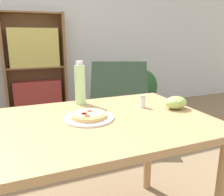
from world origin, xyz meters
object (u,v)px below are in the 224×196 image
Objects in this scene: salt_shaker at (143,101)px; grape_bunch at (176,103)px; potted_plant_floor at (143,90)px; drink_bottle at (80,84)px; lounge_chair_far at (120,114)px; pizza_on_plate at (89,116)px; bookshelf at (36,72)px.

grape_bunch is at bearing -30.43° from salt_shaker.
grape_bunch is 1.74× the size of salt_shaker.
grape_bunch is 2.42m from potted_plant_floor.
potted_plant_floor is (1.19, 2.05, -0.46)m from salt_shaker.
lounge_chair_far is at bearing 54.15° from drink_bottle.
potted_plant_floor is (1.55, 2.13, -0.43)m from pizza_on_plate.
bookshelf is (-0.59, 2.45, -0.12)m from grape_bunch.
bookshelf is at bearing 92.52° from drink_bottle.
bookshelf is at bearing 91.37° from pizza_on_plate.
salt_shaker is at bearing -34.14° from drink_bottle.
drink_bottle is (-0.50, 0.32, 0.09)m from grape_bunch.
drink_bottle reaches higher than salt_shaker.
grape_bunch is 2.53m from bookshelf.
potted_plant_floor is (1.51, 1.83, -0.55)m from drink_bottle.
grape_bunch is 0.09× the size of bookshelf.
pizza_on_plate is 0.96× the size of drink_bottle.
drink_bottle is 2.44m from potted_plant_floor.
drink_bottle is (0.04, 0.30, 0.11)m from pizza_on_plate.
lounge_chair_far is (0.24, 1.34, -0.52)m from grape_bunch.
lounge_chair_far reaches higher than potted_plant_floor.
salt_shaker is 1.41m from lounge_chair_far.
lounge_chair_far is (0.77, 1.31, -0.50)m from pizza_on_plate.
bookshelf reaches higher than potted_plant_floor.
salt_shaker is at bearing -85.11° from lounge_chair_far.
bookshelf is (-0.09, 2.13, -0.21)m from drink_bottle.
salt_shaker is at bearing -120.05° from potted_plant_floor.
bookshelf is at bearing 103.51° from grape_bunch.
grape_bunch is 0.14× the size of lounge_chair_far.
drink_bottle is 2.14m from bookshelf.
potted_plant_floor is at bearing 64.69° from grape_bunch.
lounge_chair_far is at bearing -133.74° from potted_plant_floor.
grape_bunch is 0.60m from drink_bottle.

